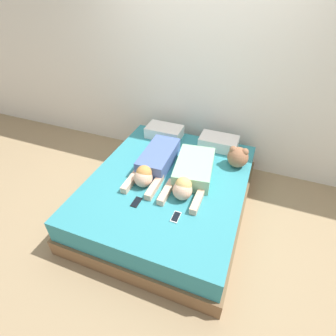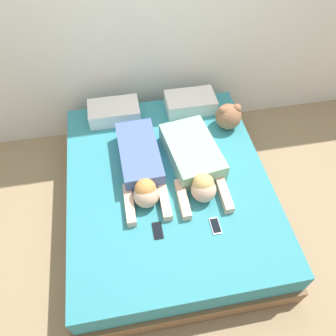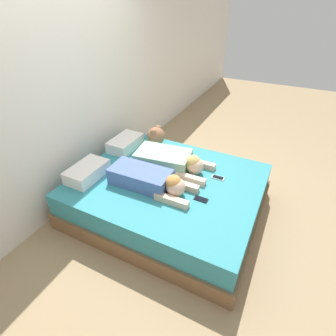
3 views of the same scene
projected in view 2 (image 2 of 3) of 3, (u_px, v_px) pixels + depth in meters
ground_plane at (168, 208)px, 3.08m from camera, size 12.00×12.00×0.00m
wall_back at (143, 10)px, 2.77m from camera, size 12.00×0.06×2.60m
bed at (168, 194)px, 2.90m from camera, size 1.72×2.06×0.45m
pillow_head_left at (114, 112)px, 3.12m from camera, size 0.48×0.29×0.15m
pillow_head_right at (190, 102)px, 3.20m from camera, size 0.48×0.29×0.15m
person_left at (141, 166)px, 2.69m from camera, size 0.34×0.95×0.23m
person_right at (195, 161)px, 2.72m from camera, size 0.47×0.94×0.23m
cell_phone_left at (158, 230)px, 2.42m from camera, size 0.07×0.14×0.01m
cell_phone_right at (215, 226)px, 2.45m from camera, size 0.07×0.14×0.01m
plush_toy at (228, 116)px, 3.01m from camera, size 0.24×0.24×0.25m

